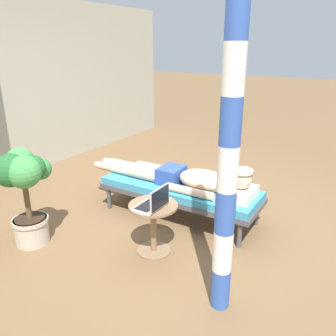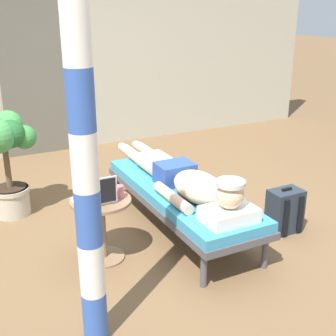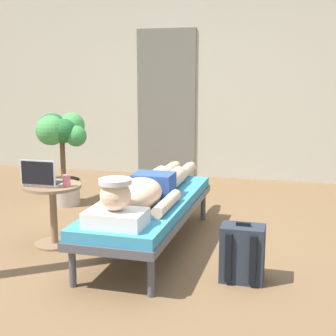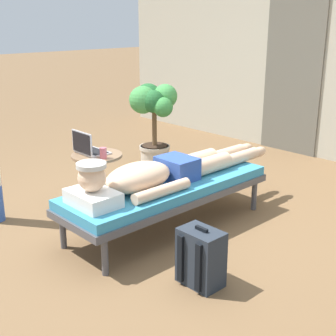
% 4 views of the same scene
% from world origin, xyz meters
% --- Properties ---
extents(ground_plane, '(40.00, 40.00, 0.00)m').
position_xyz_m(ground_plane, '(0.00, 0.00, 0.00)').
color(ground_plane, brown).
extents(house_wall_back, '(7.60, 0.20, 2.70)m').
position_xyz_m(house_wall_back, '(0.08, 3.03, 1.35)').
color(house_wall_back, '#B2AD99').
rests_on(house_wall_back, ground).
extents(lounge_chair, '(0.66, 1.93, 0.42)m').
position_xyz_m(lounge_chair, '(0.08, 0.05, 0.35)').
color(lounge_chair, '#4C4C51').
rests_on(lounge_chair, ground).
extents(person_reclining, '(0.53, 2.17, 0.33)m').
position_xyz_m(person_reclining, '(0.08, -0.03, 0.52)').
color(person_reclining, white).
rests_on(person_reclining, lounge_chair).
extents(side_table, '(0.48, 0.48, 0.52)m').
position_xyz_m(side_table, '(-0.73, -0.11, 0.36)').
color(side_table, '#8C6B4C').
rests_on(side_table, ground).
extents(laptop, '(0.31, 0.24, 0.23)m').
position_xyz_m(laptop, '(-0.79, -0.16, 0.58)').
color(laptop, silver).
rests_on(laptop, side_table).
extents(drink_glass, '(0.06, 0.06, 0.10)m').
position_xyz_m(drink_glass, '(-0.58, -0.14, 0.57)').
color(drink_glass, '#D86672').
rests_on(drink_glass, side_table).
extents(backpack, '(0.30, 0.26, 0.42)m').
position_xyz_m(backpack, '(0.90, -0.40, 0.20)').
color(backpack, '#262D38').
rests_on(backpack, ground).
extents(potted_plant, '(0.58, 0.53, 1.01)m').
position_xyz_m(potted_plant, '(-1.27, 1.08, 0.68)').
color(potted_plant, '#BFB29E').
rests_on(potted_plant, ground).
extents(porch_post, '(0.15, 0.15, 2.33)m').
position_xyz_m(porch_post, '(-1.08, -0.98, 1.17)').
color(porch_post, '#3359B2').
rests_on(porch_post, ground).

